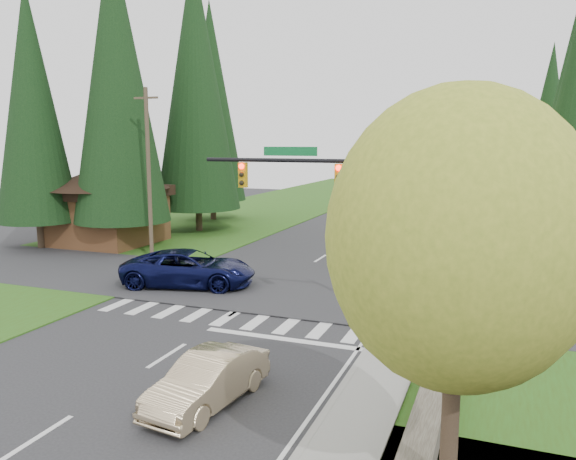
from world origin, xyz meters
The scene contains 32 objects.
ground centered at (0.00, 0.00, 0.00)m, with size 120.00×120.00×0.00m, color #28282B.
grass_east centered at (13.00, 20.00, 0.03)m, with size 14.00×110.00×0.06m, color #304F15.
grass_west centered at (-13.00, 20.00, 0.03)m, with size 14.00×110.00×0.06m, color #304F15.
cross_street centered at (0.00, 8.00, 0.00)m, with size 120.00×8.00×0.10m, color #28282B.
sidewalk_east centered at (6.90, 22.00, 0.07)m, with size 1.80×80.00×0.13m, color gray.
curb_east centered at (6.05, 22.00, 0.07)m, with size 0.20×80.00×0.13m, color gray.
stone_wall_south centered at (8.60, -3.00, 0.35)m, with size 0.70×14.00×0.70m, color #4C4438.
stone_wall_north centered at (8.60, 30.00, 0.35)m, with size 0.70×40.00×0.70m, color #4C4438.
traffic_signal centered at (4.37, 4.50, 4.98)m, with size 8.70×0.37×6.80m.
brown_building centered at (-15.00, 15.00, 3.14)m, with size 8.40×8.40×5.40m.
utility_pole centered at (-9.50, 12.00, 5.14)m, with size 1.60×0.24×10.00m.
decid_tree_0 centered at (9.20, 14.00, 5.60)m, with size 4.80×4.80×8.37m.
decid_tree_1 centered at (9.30, 21.00, 5.80)m, with size 5.20×5.20×8.80m.
decid_tree_2 centered at (9.10, 28.00, 5.93)m, with size 5.00×5.00×8.82m.
decid_tree_3 centered at (9.20, 35.00, 5.66)m, with size 5.00×5.00×8.55m.
decid_tree_4 centered at (9.30, 42.00, 6.06)m, with size 5.40×5.40×9.18m.
decid_tree_5 centered at (9.10, 49.00, 5.53)m, with size 4.80×4.80×8.30m.
decid_tree_6 centered at (9.20, 56.00, 5.86)m, with size 5.20×5.20×8.86m.
decid_tree_south centered at (9.30, -6.00, 5.27)m, with size 4.60×4.60×7.92m.
conifer_w_a centered at (-13.00, 14.00, 10.79)m, with size 6.12×6.12×19.80m.
conifer_w_b centered at (-16.00, 18.00, 9.79)m, with size 5.44×5.44×17.80m.
conifer_w_c centered at (-12.00, 22.00, 11.29)m, with size 6.46×6.46×20.80m.
conifer_w_d centered at (-18.00, 12.00, 9.29)m, with size 5.10×5.10×16.80m.
conifer_w_e centered at (-14.00, 28.00, 10.29)m, with size 5.78×5.78×18.80m.
conifer_e_c centered at (14.00, 48.00, 9.29)m, with size 5.10×5.10×16.80m.
sedan_champagne centered at (2.94, -3.55, 0.68)m, with size 1.44×4.13×1.36m, color beige.
suv_navy centered at (-3.94, 7.03, 0.88)m, with size 2.91×6.32×1.76m, color #0A0E36.
parked_car_a centered at (4.66, 15.25, 0.68)m, with size 1.62×4.02×1.37m, color #B3B2B7.
parked_car_b centered at (4.57, 27.08, 0.64)m, with size 1.80×4.43×1.29m, color slate.
parked_car_c centered at (4.20, 30.06, 0.78)m, with size 1.66×4.76×1.57m, color silver.
parked_car_d centered at (5.60, 38.11, 0.80)m, with size 1.90×4.72×1.61m, color silver.
parked_car_e centered at (4.20, 48.44, 0.73)m, with size 2.05×5.04×1.46m, color #AFB0B4.
Camera 1 is at (9.95, -15.90, 6.93)m, focal length 35.00 mm.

